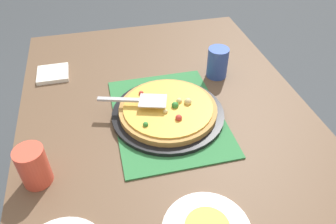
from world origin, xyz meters
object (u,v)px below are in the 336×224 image
object	(u,v)px
pizza_pan	(168,114)
cup_far	(33,166)
pizza_server	(138,100)
pizza	(168,109)
cup_near	(218,63)
napkin_stack	(53,74)

from	to	relation	value
pizza_pan	cup_far	world-z (taller)	cup_far
pizza_pan	pizza_server	bearing A→B (deg)	73.30
pizza	pizza_server	xyz separation A→B (m)	(0.03, 0.09, 0.03)
cup_near	napkin_stack	distance (m)	0.65
pizza_pan	pizza_server	size ratio (longest dim) A/B	1.63
pizza	napkin_stack	bearing A→B (deg)	48.02
pizza	napkin_stack	xyz separation A→B (m)	(0.35, 0.39, -0.02)
pizza_server	pizza_pan	bearing A→B (deg)	-106.70
pizza	cup_near	xyz separation A→B (m)	(0.20, -0.24, 0.03)
cup_near	cup_far	size ratio (longest dim) A/B	1.00
pizza_pan	cup_near	world-z (taller)	cup_near
pizza_pan	napkin_stack	xyz separation A→B (m)	(0.35, 0.39, -0.01)
napkin_stack	cup_far	bearing A→B (deg)	177.27
pizza_pan	pizza	world-z (taller)	pizza
cup_near	cup_far	bearing A→B (deg)	119.62
cup_near	pizza_server	distance (m)	0.38
cup_far	pizza_pan	bearing A→B (deg)	-66.72
napkin_stack	pizza	bearing A→B (deg)	-131.98
pizza_pan	pizza_server	distance (m)	0.11
pizza	cup_far	xyz separation A→B (m)	(-0.18, 0.41, 0.03)
pizza	cup_near	distance (m)	0.32
pizza_pan	pizza	distance (m)	0.02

